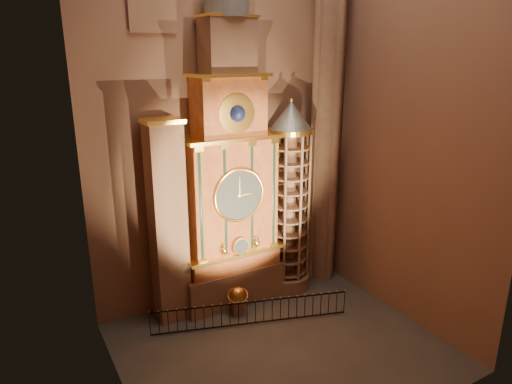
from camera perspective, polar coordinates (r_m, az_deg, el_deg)
floor at (r=22.35m, az=3.08°, el=-18.75°), size 14.00×14.00×0.00m
wall_back at (r=23.46m, az=-4.62°, el=11.95°), size 22.00×0.00×22.00m
wall_left at (r=15.56m, az=-18.70°, el=8.54°), size 0.00×22.00×22.00m
wall_right at (r=22.84m, az=18.75°, el=10.99°), size 0.00×22.00×22.00m
astronomical_clock at (r=23.33m, az=-3.27°, el=1.13°), size 5.60×2.41×16.70m
portrait_tower at (r=22.59m, az=-10.97°, el=-3.78°), size 1.80×1.60×10.20m
stair_turret at (r=25.22m, az=4.17°, el=-1.00°), size 2.50×2.50×10.80m
gothic_pier at (r=25.85m, az=8.97°, el=12.27°), size 2.04×2.04×22.00m
celestial_globe at (r=24.15m, az=-2.29°, el=-13.13°), size 1.39×1.36×1.55m
iron_railing at (r=23.41m, az=-0.59°, el=-14.88°), size 9.37×3.08×1.26m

